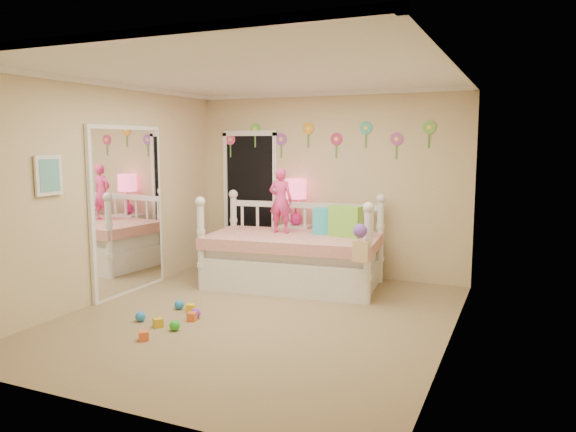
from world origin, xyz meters
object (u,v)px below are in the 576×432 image
at_px(table_lamp, 296,195).
at_px(nightstand, 296,249).
at_px(daybed, 293,240).
at_px(child, 281,201).

bearing_deg(table_lamp, nightstand, -75.96).
relative_size(daybed, child, 2.60).
height_order(nightstand, table_lamp, table_lamp).
bearing_deg(child, table_lamp, -94.26).
distance_m(daybed, nightstand, 0.76).
distance_m(daybed, table_lamp, 0.89).
relative_size(daybed, nightstand, 3.19).
distance_m(child, nightstand, 0.96).
height_order(daybed, nightstand, daybed).
relative_size(child, table_lamp, 1.31).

